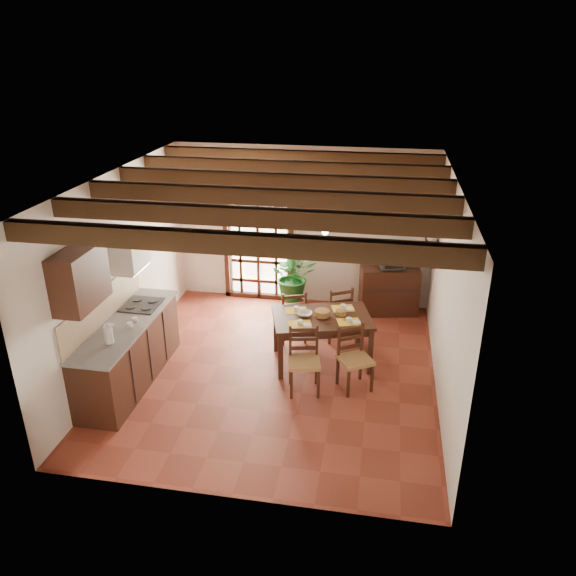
% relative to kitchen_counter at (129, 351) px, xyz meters
% --- Properties ---
extents(ground_plane, '(5.00, 5.00, 0.00)m').
position_rel_kitchen_counter_xyz_m(ground_plane, '(1.96, 0.60, -0.47)').
color(ground_plane, maroon).
extents(room_shell, '(4.52, 5.02, 2.81)m').
position_rel_kitchen_counter_xyz_m(room_shell, '(1.96, 0.60, 1.34)').
color(room_shell, silver).
rests_on(room_shell, ground_plane).
extents(ceiling_beams, '(4.50, 4.34, 0.20)m').
position_rel_kitchen_counter_xyz_m(ceiling_beams, '(1.96, 0.60, 2.22)').
color(ceiling_beams, black).
rests_on(ceiling_beams, room_shell).
extents(french_door, '(1.26, 0.11, 2.32)m').
position_rel_kitchen_counter_xyz_m(french_door, '(1.16, 3.05, 0.70)').
color(french_door, white).
rests_on(french_door, ground_plane).
extents(kitchen_counter, '(0.64, 2.25, 1.38)m').
position_rel_kitchen_counter_xyz_m(kitchen_counter, '(0.00, 0.00, 0.00)').
color(kitchen_counter, '#331A10').
rests_on(kitchen_counter, ground_plane).
extents(upper_cabinet, '(0.35, 0.80, 0.70)m').
position_rel_kitchen_counter_xyz_m(upper_cabinet, '(-0.12, -0.70, 1.38)').
color(upper_cabinet, '#331A10').
rests_on(upper_cabinet, room_shell).
extents(range_hood, '(0.38, 0.60, 0.54)m').
position_rel_kitchen_counter_xyz_m(range_hood, '(-0.09, 0.55, 1.26)').
color(range_hood, white).
rests_on(range_hood, room_shell).
extents(counter_items, '(0.50, 1.43, 0.25)m').
position_rel_kitchen_counter_xyz_m(counter_items, '(0.00, 0.09, 0.49)').
color(counter_items, black).
rests_on(counter_items, kitchen_counter).
extents(dining_table, '(1.59, 1.24, 0.76)m').
position_rel_kitchen_counter_xyz_m(dining_table, '(2.56, 0.97, 0.19)').
color(dining_table, '#341A10').
rests_on(dining_table, ground_plane).
extents(chair_near_left, '(0.50, 0.48, 0.91)m').
position_rel_kitchen_counter_xyz_m(chair_near_left, '(2.42, 0.19, -0.19)').
color(chair_near_left, '#A97A47').
rests_on(chair_near_left, ground_plane).
extents(chair_near_right, '(0.56, 0.55, 0.89)m').
position_rel_kitchen_counter_xyz_m(chair_near_right, '(3.08, 0.38, -0.19)').
color(chair_near_right, '#A97A47').
rests_on(chair_near_right, ground_plane).
extents(chair_far_left, '(0.52, 0.51, 0.88)m').
position_rel_kitchen_counter_xyz_m(chair_far_left, '(2.03, 1.56, -0.20)').
color(chair_far_left, '#A97A47').
rests_on(chair_far_left, ground_plane).
extents(chair_far_right, '(0.57, 0.56, 0.92)m').
position_rel_kitchen_counter_xyz_m(chair_far_right, '(2.70, 1.75, -0.19)').
color(chair_far_right, '#A97A47').
rests_on(chair_far_right, ground_plane).
extents(table_setting, '(1.02, 0.68, 0.09)m').
position_rel_kitchen_counter_xyz_m(table_setting, '(2.56, 0.97, 0.32)').
color(table_setting, yellow).
rests_on(table_setting, dining_table).
extents(table_bowl, '(0.23, 0.23, 0.05)m').
position_rel_kitchen_counter_xyz_m(table_bowl, '(2.31, 0.95, 0.31)').
color(table_bowl, white).
rests_on(table_bowl, dining_table).
extents(sideboard, '(1.06, 0.62, 0.84)m').
position_rel_kitchen_counter_xyz_m(sideboard, '(3.51, 2.83, -0.05)').
color(sideboard, '#331A10').
rests_on(sideboard, ground_plane).
extents(crt_tv, '(0.49, 0.47, 0.34)m').
position_rel_kitchen_counter_xyz_m(crt_tv, '(3.51, 2.82, 0.56)').
color(crt_tv, black).
rests_on(crt_tv, sideboard).
extents(fuse_box, '(0.25, 0.03, 0.32)m').
position_rel_kitchen_counter_xyz_m(fuse_box, '(3.46, 3.08, 1.28)').
color(fuse_box, white).
rests_on(fuse_box, room_shell).
extents(plant_pot, '(0.37, 0.37, 0.23)m').
position_rel_kitchen_counter_xyz_m(plant_pot, '(1.86, 2.71, -0.36)').
color(plant_pot, maroon).
rests_on(plant_pot, ground_plane).
extents(potted_plant, '(2.47, 2.28, 2.26)m').
position_rel_kitchen_counter_xyz_m(potted_plant, '(1.86, 2.71, 0.10)').
color(potted_plant, '#144C19').
rests_on(potted_plant, ground_plane).
extents(wall_shelf, '(0.20, 0.42, 0.20)m').
position_rel_kitchen_counter_xyz_m(wall_shelf, '(4.10, 2.20, 1.04)').
color(wall_shelf, '#331A10').
rests_on(wall_shelf, room_shell).
extents(shelf_vase, '(0.15, 0.15, 0.15)m').
position_rel_kitchen_counter_xyz_m(shelf_vase, '(4.10, 2.20, 1.18)').
color(shelf_vase, '#B2BFB2').
rests_on(shelf_vase, wall_shelf).
extents(shelf_flowers, '(0.14, 0.14, 0.36)m').
position_rel_kitchen_counter_xyz_m(shelf_flowers, '(4.10, 2.20, 1.38)').
color(shelf_flowers, yellow).
rests_on(shelf_flowers, shelf_vase).
extents(framed_picture, '(0.03, 0.32, 0.32)m').
position_rel_kitchen_counter_xyz_m(framed_picture, '(4.18, 2.20, 1.58)').
color(framed_picture, brown).
rests_on(framed_picture, room_shell).
extents(pendant_lamp, '(0.36, 0.36, 0.84)m').
position_rel_kitchen_counter_xyz_m(pendant_lamp, '(2.56, 1.07, 1.60)').
color(pendant_lamp, black).
rests_on(pendant_lamp, room_shell).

